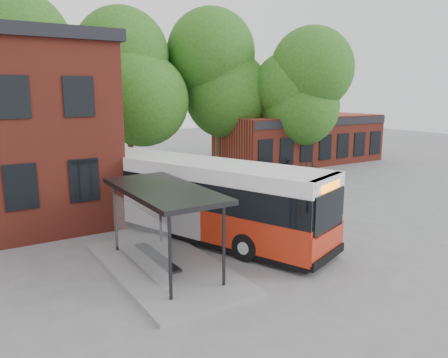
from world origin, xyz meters
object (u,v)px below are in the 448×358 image
bus_shelter (164,229)px  bicycle_0 (245,171)px  bicycle_6 (282,166)px  bicycle_7 (309,168)px  bicycle_1 (247,171)px  bicycle_5 (287,170)px  bicycle_3 (264,169)px  city_bus (190,197)px  bicycle_4 (295,171)px  bicycle_2 (265,170)px

bus_shelter → bicycle_0: bearing=45.5°
bicycle_6 → bicycle_7: (1.49, -1.30, -0.05)m
bicycle_6 → bus_shelter: bearing=130.5°
bicycle_1 → bicycle_5: (2.71, -1.03, 0.01)m
bicycle_3 → bicycle_6: bearing=-86.4°
bicycle_1 → bicycle_7: bearing=-124.0°
city_bus → bicycle_5: 13.91m
bicycle_0 → bicycle_3: size_ratio=1.04×
bus_shelter → city_bus: bearing=49.0°
bus_shelter → bicycle_5: bearing=36.3°
bicycle_3 → bicycle_4: 2.16m
bicycle_2 → bicycle_7: bicycle_2 is taller
bicycle_2 → bicycle_1: bearing=113.6°
bus_shelter → bicycle_5: bus_shelter is taller
city_bus → bicycle_6: (12.39, 8.88, -1.12)m
bicycle_1 → bicycle_6: bearing=-107.3°
bus_shelter → bicycle_1: (11.52, 11.46, -0.93)m
bicycle_5 → bicycle_6: bicycle_5 is taller
bicycle_4 → bicycle_5: bicycle_5 is taller
bicycle_6 → bicycle_7: size_ratio=1.26×
bicycle_6 → bicycle_2: bearing=100.9°
bicycle_0 → bicycle_1: 0.32m
bicycle_0 → bicycle_5: bicycle_5 is taller
city_bus → bicycle_2: city_bus is taller
bicycle_1 → bicycle_2: bicycle_1 is taller
bicycle_3 → bicycle_7: bearing=-111.0°
bus_shelter → bicycle_7: bearing=32.6°
city_bus → bicycle_2: 13.67m
bus_shelter → city_bus: city_bus is taller
bicycle_4 → city_bus: bearing=130.2°
bicycle_1 → bicycle_2: (1.61, 0.09, -0.06)m
bicycle_2 → bicycle_7: (3.32, -1.02, -0.02)m
bicycle_2 → bicycle_4: 2.12m
bicycle_0 → bicycle_1: size_ratio=0.99×
bicycle_2 → bicycle_3: 0.10m
bicycle_1 → bicycle_5: 2.90m
bicycle_1 → bus_shelter: bearing=111.5°
bus_shelter → bicycle_4: size_ratio=4.19×
bicycle_1 → bicycle_0: bearing=-30.6°
bicycle_5 → bicycle_2: bearing=63.9°
bus_shelter → bicycle_2: bearing=41.3°
bicycle_7 → city_bus: bearing=121.5°
bicycle_3 → bicycle_7: (3.29, -1.11, -0.06)m
bicycle_1 → bicycle_6: 3.45m
bicycle_1 → bicycle_3: (1.63, 0.18, -0.02)m
bus_shelter → bicycle_7: size_ratio=4.74×
bicycle_2 → bicycle_7: size_ratio=1.18×
bicycle_0 → bicycle_6: (3.40, 0.06, 0.04)m
bus_shelter → bicycle_4: 18.02m
bus_shelter → bicycle_7: bus_shelter is taller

